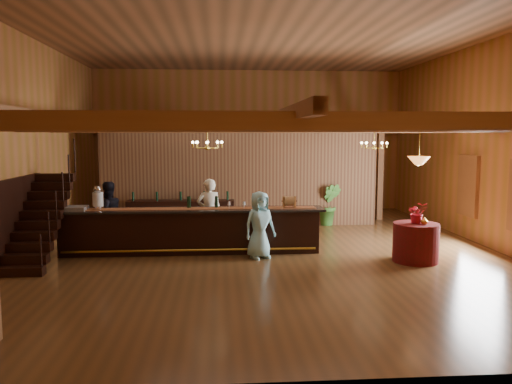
{
  "coord_description": "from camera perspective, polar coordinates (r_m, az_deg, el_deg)",
  "views": [
    {
      "loc": [
        -1.18,
        -12.74,
        3.0
      ],
      "look_at": [
        -0.2,
        0.47,
        1.48
      ],
      "focal_mm": 35.0,
      "sensor_mm": 36.0,
      "label": 1
    }
  ],
  "objects": [
    {
      "name": "raffle_drum",
      "position": [
        12.77,
        3.83,
        -1.07
      ],
      "size": [
        0.34,
        0.24,
        0.3
      ],
      "color": "olive",
      "rests_on": "tasting_bar"
    },
    {
      "name": "table_flowers",
      "position": [
        12.35,
        17.95,
        -2.27
      ],
      "size": [
        0.5,
        0.45,
        0.51
      ],
      "primitive_type": "imported",
      "rotation": [
        0.0,
        0.0,
        -0.12
      ],
      "color": "red",
      "rests_on": "round_table"
    },
    {
      "name": "round_table",
      "position": [
        12.47,
        17.79,
        -5.52
      ],
      "size": [
        1.06,
        1.06,
        0.92
      ],
      "primitive_type": "cylinder",
      "color": "maroon",
      "rests_on": "floor"
    },
    {
      "name": "backroom_boxes",
      "position": [
        18.42,
        -1.43,
        -1.16
      ],
      "size": [
        4.1,
        0.6,
        1.1
      ],
      "color": "black",
      "rests_on": "floor"
    },
    {
      "name": "tasting_bar",
      "position": [
        12.85,
        -7.43,
        -4.38
      ],
      "size": [
        6.8,
        0.91,
        1.15
      ],
      "rotation": [
        0.0,
        0.0,
        -0.0
      ],
      "color": "black",
      "rests_on": "floor"
    },
    {
      "name": "table_vase",
      "position": [
        12.29,
        18.67,
        -2.89
      ],
      "size": [
        0.14,
        0.14,
        0.27
      ],
      "primitive_type": "imported",
      "rotation": [
        0.0,
        0.0,
        -0.06
      ],
      "color": "gold",
      "rests_on": "round_table"
    },
    {
      "name": "window_right_back",
      "position": [
        15.55,
        23.1,
        0.67
      ],
      "size": [
        0.12,
        1.05,
        1.75
      ],
      "primitive_type": "cube",
      "color": "white",
      "rests_on": "wall_right"
    },
    {
      "name": "bar_bottle_0",
      "position": [
        12.87,
        -7.72,
        -1.17
      ],
      "size": [
        0.07,
        0.07,
        0.3
      ],
      "primitive_type": "cylinder",
      "color": "black",
      "rests_on": "tasting_bar"
    },
    {
      "name": "wall_right",
      "position": [
        14.62,
        25.28,
        4.95
      ],
      "size": [
        0.1,
        14.0,
        5.5
      ],
      "primitive_type": "cube",
      "color": "#A56035",
      "rests_on": "floor"
    },
    {
      "name": "chandelier_right",
      "position": [
        15.19,
        13.35,
        5.28
      ],
      "size": [
        0.8,
        0.8,
        0.65
      ],
      "color": "gold",
      "rests_on": "beam_grid"
    },
    {
      "name": "wall_back",
      "position": [
        19.77,
        -0.81,
        5.83
      ],
      "size": [
        12.0,
        0.1,
        5.5
      ],
      "primitive_type": "cube",
      "color": "#A56035",
      "rests_on": "floor"
    },
    {
      "name": "bar_bottle_1",
      "position": [
        12.87,
        -7.61,
        -1.17
      ],
      "size": [
        0.07,
        0.07,
        0.3
      ],
      "primitive_type": "cylinder",
      "color": "black",
      "rests_on": "tasting_bar"
    },
    {
      "name": "backbar_shelf",
      "position": [
        15.97,
        -8.57,
        -2.63
      ],
      "size": [
        3.38,
        0.68,
        0.94
      ],
      "primitive_type": "cube",
      "rotation": [
        0.0,
        0.0,
        -0.05
      ],
      "color": "black",
      "rests_on": "floor"
    },
    {
      "name": "bartender",
      "position": [
        13.58,
        -5.37,
        -2.3
      ],
      "size": [
        0.71,
        0.5,
        1.83
      ],
      "primitive_type": "imported",
      "rotation": [
        0.0,
        0.0,
        3.24
      ],
      "color": "white",
      "rests_on": "floor"
    },
    {
      "name": "guest",
      "position": [
        12.15,
        0.42,
        -3.78
      ],
      "size": [
        0.95,
        0.8,
        1.64
      ],
      "primitive_type": "imported",
      "rotation": [
        0.0,
        0.0,
        0.42
      ],
      "color": "#9BE2EC",
      "rests_on": "floor"
    },
    {
      "name": "staircase",
      "position": [
        12.89,
        -23.54,
        -2.93
      ],
      "size": [
        1.0,
        2.8,
        2.0
      ],
      "color": "black",
      "rests_on": "floor"
    },
    {
      "name": "wall_front",
      "position": [
        5.86,
        7.44,
        4.05
      ],
      "size": [
        12.0,
        0.1,
        5.5
      ],
      "primitive_type": "cube",
      "color": "#A56035",
      "rests_on": "floor"
    },
    {
      "name": "chandelier_left",
      "position": [
        13.21,
        -5.59,
        5.44
      ],
      "size": [
        0.8,
        0.8,
        0.6
      ],
      "color": "gold",
      "rests_on": "beam_grid"
    },
    {
      "name": "floor",
      "position": [
        13.14,
        1.05,
        -6.65
      ],
      "size": [
        14.0,
        14.0,
        0.0
      ],
      "primitive_type": "plane",
      "color": "brown",
      "rests_on": "ground"
    },
    {
      "name": "beam_grid",
      "position": [
        13.3,
        0.88,
        7.59
      ],
      "size": [
        11.9,
        13.9,
        0.39
      ],
      "color": "brown",
      "rests_on": "wall_left"
    },
    {
      "name": "pendant_lamp",
      "position": [
        12.22,
        18.11,
        3.43
      ],
      "size": [
        0.52,
        0.52,
        0.9
      ],
      "color": "gold",
      "rests_on": "beam_grid"
    },
    {
      "name": "partition_wall",
      "position": [
        16.31,
        -1.82,
        1.45
      ],
      "size": [
        9.0,
        0.18,
        3.1
      ],
      "primitive_type": "cube",
      "color": "brown",
      "rests_on": "floor"
    },
    {
      "name": "beverage_dispenser",
      "position": [
        13.12,
        -17.62,
        -0.67
      ],
      "size": [
        0.26,
        0.26,
        0.6
      ],
      "color": "silver",
      "rests_on": "tasting_bar"
    },
    {
      "name": "ceiling",
      "position": [
        13.03,
        1.1,
        17.61
      ],
      "size": [
        14.0,
        14.0,
        0.0
      ],
      "primitive_type": "plane",
      "rotation": [
        3.14,
        0.0,
        0.0
      ],
      "color": "#965F3A",
      "rests_on": "wall_back"
    },
    {
      "name": "wall_left",
      "position": [
        13.62,
        -25.05,
        4.89
      ],
      "size": [
        0.1,
        14.0,
        5.5
      ],
      "primitive_type": "cube",
      "color": "#A56035",
      "rests_on": "floor"
    },
    {
      "name": "support_posts",
      "position": [
        12.37,
        1.28,
        0.05
      ],
      "size": [
        9.2,
        10.2,
        3.2
      ],
      "color": "brown",
      "rests_on": "floor"
    },
    {
      "name": "bar_bottle_2",
      "position": [
        12.84,
        -4.54,
        -1.15
      ],
      "size": [
        0.07,
        0.07,
        0.3
      ],
      "primitive_type": "cylinder",
      "color": "black",
      "rests_on": "tasting_bar"
    },
    {
      "name": "staff_second",
      "position": [
        13.94,
        -16.59,
        -2.46
      ],
      "size": [
        1.09,
        1.04,
        1.76
      ],
      "primitive_type": "imported",
      "rotation": [
        0.0,
        0.0,
        3.77
      ],
      "color": "black",
      "rests_on": "floor"
    },
    {
      "name": "floor_plant",
      "position": [
        16.75,
        8.34,
        -1.42
      ],
      "size": [
        0.89,
        0.78,
        1.39
      ],
      "primitive_type": "imported",
      "rotation": [
        0.0,
        0.0,
        -0.24
      ],
      "color": "#3B7829",
      "rests_on": "floor"
    },
    {
      "name": "glass_rack_tray",
      "position": [
        13.18,
        -19.84,
        -1.76
      ],
      "size": [
        0.5,
        0.5,
        0.1
      ],
      "primitive_type": "cube",
      "color": "gray",
      "rests_on": "tasting_bar"
    }
  ]
}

